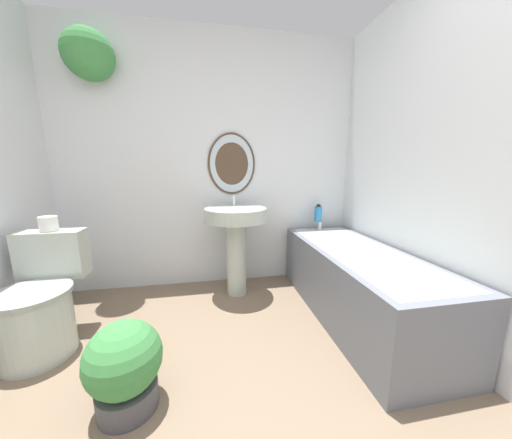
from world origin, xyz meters
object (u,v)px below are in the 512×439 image
object	(u,v)px
pedestal_sink	(236,232)
shampoo_bottle	(318,214)
toilet	(40,306)
toilet_paper_roll	(48,224)
bathtub	(356,282)
potted_plant	(125,365)

from	to	relation	value
pedestal_sink	shampoo_bottle	xyz separation A→B (m)	(0.87, 0.20, 0.11)
toilet	shampoo_bottle	world-z (taller)	shampoo_bottle
pedestal_sink	shampoo_bottle	bearing A→B (deg)	13.09
toilet	toilet_paper_roll	bearing A→B (deg)	90.00
bathtub	toilet_paper_roll	world-z (taller)	toilet_paper_roll
potted_plant	toilet	bearing A→B (deg)	139.69
potted_plant	toilet_paper_roll	xyz separation A→B (m)	(-0.65, 0.77, 0.55)
toilet	potted_plant	world-z (taller)	toilet
toilet_paper_roll	potted_plant	bearing A→B (deg)	-49.72
bathtub	toilet_paper_roll	bearing A→B (deg)	174.08
toilet	shampoo_bottle	xyz separation A→B (m)	(2.18, 0.73, 0.40)
bathtub	shampoo_bottle	world-z (taller)	shampoo_bottle
bathtub	toilet_paper_roll	distance (m)	2.25
toilet	shampoo_bottle	distance (m)	2.33
toilet	potted_plant	size ratio (longest dim) A/B	1.64
toilet	bathtub	distance (m)	2.18
toilet	toilet_paper_roll	world-z (taller)	toilet_paper_roll
toilet	pedestal_sink	world-z (taller)	pedestal_sink
shampoo_bottle	toilet_paper_roll	size ratio (longest dim) A/B	1.60
toilet	pedestal_sink	xyz separation A→B (m)	(1.30, 0.53, 0.29)
toilet_paper_roll	bathtub	bearing A→B (deg)	-5.92
pedestal_sink	bathtub	world-z (taller)	pedestal_sink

